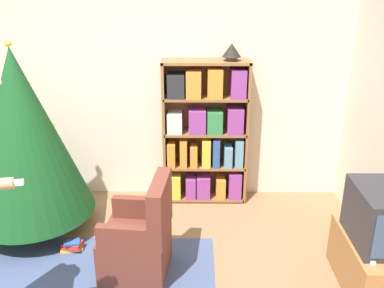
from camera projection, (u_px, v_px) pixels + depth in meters
The scene contains 9 objects.
wall_back at pixel (141, 87), 4.84m from camera, with size 8.00×0.10×2.60m.
bookshelf at pixel (206, 133), 4.80m from camera, with size 0.95×0.28×1.64m.
tv_stand at pixel (370, 265), 3.57m from camera, with size 0.44×0.86×0.47m.
television at pixel (379, 216), 3.40m from camera, with size 0.39×0.60×0.47m.
game_remote at pixel (371, 259), 3.24m from camera, with size 0.04×0.12×0.02m.
christmas_tree at pixel (22, 135), 4.12m from camera, with size 1.25×1.25×1.96m.
armchair at pixel (140, 241), 3.73m from camera, with size 0.62×0.61×0.92m.
table_lamp at pixel (232, 51), 4.47m from camera, with size 0.20×0.20×0.18m.
book_pile_near_tree at pixel (72, 246), 4.13m from camera, with size 0.23×0.16×0.10m.
Camera 1 is at (0.62, -2.77, 2.49)m, focal length 40.00 mm.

